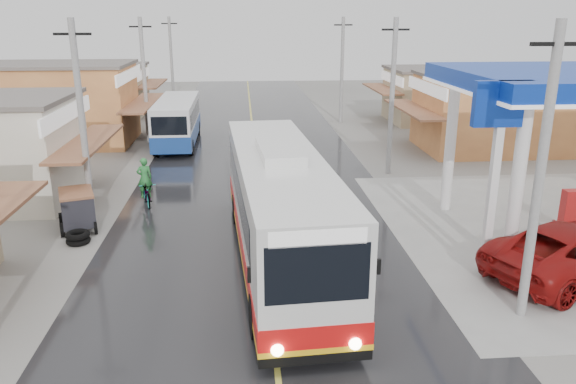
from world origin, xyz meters
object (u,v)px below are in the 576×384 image
cyclist (146,189)px  coach_bus (279,208)px  second_bus (177,121)px  jeepney (574,251)px  tricycle_near (77,208)px  tyre_stack (78,238)px

cyclist → coach_bus: bearing=-66.2°
coach_bus → cyclist: (-5.49, 6.53, -1.23)m
second_bus → jeepney: bearing=-54.9°
coach_bus → tricycle_near: coach_bus is taller
tricycle_near → second_bus: bearing=63.0°
cyclist → second_bus: bearing=73.3°
second_bus → tyre_stack: (-1.95, -16.56, -1.34)m
cyclist → tricycle_near: 3.56m
second_bus → tricycle_near: size_ratio=4.05×
coach_bus → tricycle_near: size_ratio=6.04×
jeepney → tricycle_near: 17.90m
jeepney → cyclist: (-14.81, 8.35, -0.15)m
coach_bus → second_bus: (-5.38, 18.80, -0.38)m
coach_bus → jeepney: (9.32, -1.82, -1.08)m
jeepney → tricycle_near: size_ratio=2.89×
cyclist → tricycle_near: cyclist is taller
second_bus → tyre_stack: second_bus is taller
cyclist → tricycle_near: bearing=-144.6°
second_bus → tyre_stack: bearing=-97.1°
jeepney → tyre_stack: (-16.65, 4.05, -0.65)m
jeepney → tricycle_near: bearing=47.1°
coach_bus → cyclist: 8.62m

